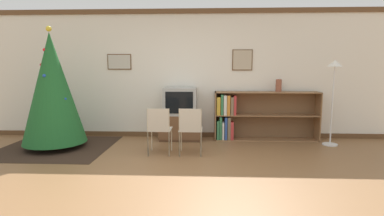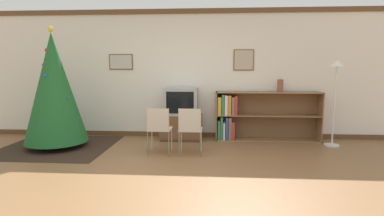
% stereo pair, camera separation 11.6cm
% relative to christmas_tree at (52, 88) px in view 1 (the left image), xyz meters
% --- Properties ---
extents(ground_plane, '(24.00, 24.00, 0.00)m').
position_rel_christmas_tree_xyz_m(ground_plane, '(2.31, -1.54, -1.11)').
color(ground_plane, brown).
extents(wall_back, '(8.84, 0.11, 2.70)m').
position_rel_christmas_tree_xyz_m(wall_back, '(2.31, 1.06, 0.24)').
color(wall_back, silver).
rests_on(wall_back, ground_plane).
extents(area_rug, '(2.01, 1.90, 0.01)m').
position_rel_christmas_tree_xyz_m(area_rug, '(-0.00, -0.00, -1.11)').
color(area_rug, '#332319').
rests_on(area_rug, ground_plane).
extents(christmas_tree, '(1.13, 1.13, 2.22)m').
position_rel_christmas_tree_xyz_m(christmas_tree, '(0.00, 0.00, 0.00)').
color(christmas_tree, maroon).
rests_on(christmas_tree, area_rug).
extents(tv_console, '(0.86, 0.49, 0.53)m').
position_rel_christmas_tree_xyz_m(tv_console, '(2.28, 0.75, -0.85)').
color(tv_console, '#4C311E').
rests_on(tv_console, ground_plane).
extents(television, '(0.67, 0.48, 0.56)m').
position_rel_christmas_tree_xyz_m(television, '(2.28, 0.74, -0.31)').
color(television, '#9E9E99').
rests_on(television, tv_console).
extents(folding_chair_left, '(0.40, 0.40, 0.82)m').
position_rel_christmas_tree_xyz_m(folding_chair_left, '(2.02, -0.37, -0.64)').
color(folding_chair_left, '#BCB29E').
rests_on(folding_chair_left, ground_plane).
extents(folding_chair_right, '(0.40, 0.40, 0.82)m').
position_rel_christmas_tree_xyz_m(folding_chair_right, '(2.55, -0.37, -0.64)').
color(folding_chair_right, '#BCB29E').
rests_on(folding_chair_right, ground_plane).
extents(bookshelf, '(2.12, 0.36, 1.00)m').
position_rel_christmas_tree_xyz_m(bookshelf, '(3.68, 0.83, -0.61)').
color(bookshelf, olive).
rests_on(bookshelf, ground_plane).
extents(vase, '(0.12, 0.12, 0.26)m').
position_rel_christmas_tree_xyz_m(vase, '(4.29, 0.83, 0.02)').
color(vase, brown).
rests_on(vase, bookshelf).
extents(standing_lamp, '(0.28, 0.28, 1.63)m').
position_rel_christmas_tree_xyz_m(standing_lamp, '(5.23, 0.43, 0.14)').
color(standing_lamp, silver).
rests_on(standing_lamp, ground_plane).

